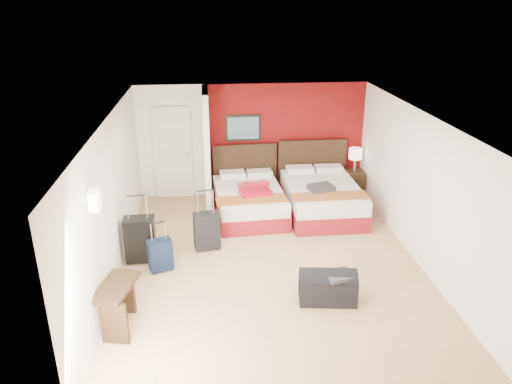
{
  "coord_description": "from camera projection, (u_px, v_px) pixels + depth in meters",
  "views": [
    {
      "loc": [
        -0.96,
        -7.14,
        4.23
      ],
      "look_at": [
        -0.16,
        0.8,
        1.0
      ],
      "focal_mm": 34.15,
      "sensor_mm": 36.0,
      "label": 1
    }
  ],
  "objects": [
    {
      "name": "jacket_draped",
      "position": [
        339.0,
        275.0,
        7.08
      ],
      "size": [
        0.47,
        0.42,
        0.05
      ],
      "primitive_type": "cube",
      "rotation": [
        0.0,
        0.0,
        0.25
      ],
      "color": "#333438",
      "rests_on": "duffel_bag"
    },
    {
      "name": "suitcase_black",
      "position": [
        140.0,
        241.0,
        8.22
      ],
      "size": [
        0.52,
        0.33,
        0.77
      ],
      "primitive_type": "cube",
      "rotation": [
        0.0,
        0.0,
        0.02
      ],
      "color": "black",
      "rests_on": "ground"
    },
    {
      "name": "bed_right",
      "position": [
        322.0,
        199.0,
        10.08
      ],
      "size": [
        1.48,
        2.1,
        0.63
      ],
      "primitive_type": "cube",
      "rotation": [
        0.0,
        0.0,
        0.01
      ],
      "color": "white",
      "rests_on": "ground"
    },
    {
      "name": "bed_left",
      "position": [
        249.0,
        202.0,
        10.0
      ],
      "size": [
        1.47,
        2.0,
        0.57
      ],
      "primitive_type": "cube",
      "rotation": [
        0.0,
        0.0,
        0.07
      ],
      "color": "white",
      "rests_on": "ground"
    },
    {
      "name": "desk",
      "position": [
        118.0,
        306.0,
        6.57
      ],
      "size": [
        0.58,
        0.88,
        0.67
      ],
      "primitive_type": "cube",
      "rotation": [
        0.0,
        0.0,
        -0.23
      ],
      "color": "black",
      "rests_on": "ground"
    },
    {
      "name": "red_accent_panel",
      "position": [
        286.0,
        140.0,
        10.84
      ],
      "size": [
        3.5,
        0.04,
        2.5
      ],
      "primitive_type": "cube",
      "color": "maroon",
      "rests_on": "ground"
    },
    {
      "name": "nightstand",
      "position": [
        353.0,
        183.0,
        10.96
      ],
      "size": [
        0.43,
        0.43,
        0.6
      ],
      "primitive_type": "cube",
      "rotation": [
        0.0,
        0.0,
        0.02
      ],
      "color": "#312010",
      "rests_on": "ground"
    },
    {
      "name": "entry_door",
      "position": [
        173.0,
        153.0,
        10.67
      ],
      "size": [
        0.82,
        0.06,
        2.05
      ],
      "primitive_type": "cube",
      "color": "silver",
      "rests_on": "ground"
    },
    {
      "name": "jacket_bundle",
      "position": [
        321.0,
        188.0,
        9.66
      ],
      "size": [
        0.55,
        0.48,
        0.11
      ],
      "primitive_type": "cube",
      "rotation": [
        0.0,
        0.0,
        0.27
      ],
      "color": "#36373B",
      "rests_on": "bed_right"
    },
    {
      "name": "ground",
      "position": [
        270.0,
        264.0,
        8.26
      ],
      "size": [
        6.5,
        6.5,
        0.0
      ],
      "primitive_type": "plane",
      "color": "#DAB486",
      "rests_on": "ground"
    },
    {
      "name": "suitcase_charcoal",
      "position": [
        207.0,
        232.0,
        8.64
      ],
      "size": [
        0.49,
        0.35,
        0.66
      ],
      "primitive_type": "cube",
      "rotation": [
        0.0,
        0.0,
        0.17
      ],
      "color": "black",
      "rests_on": "ground"
    },
    {
      "name": "table_lamp",
      "position": [
        355.0,
        160.0,
        10.75
      ],
      "size": [
        0.34,
        0.34,
        0.52
      ],
      "primitive_type": "cylinder",
      "rotation": [
        0.0,
        0.0,
        0.19
      ],
      "color": "white",
      "rests_on": "nightstand"
    },
    {
      "name": "red_suitcase_open",
      "position": [
        254.0,
        188.0,
        9.79
      ],
      "size": [
        0.76,
        0.92,
        0.1
      ],
      "primitive_type": "cube",
      "rotation": [
        0.0,
        0.0,
        0.23
      ],
      "color": "#AA0E20",
      "rests_on": "bed_left"
    },
    {
      "name": "room_walls",
      "position": [
        186.0,
        169.0,
        8.97
      ],
      "size": [
        5.02,
        6.52,
        2.5
      ],
      "color": "white",
      "rests_on": "ground"
    },
    {
      "name": "duffel_bag",
      "position": [
        328.0,
        288.0,
        7.2
      ],
      "size": [
        0.89,
        0.55,
        0.42
      ],
      "primitive_type": "cube",
      "rotation": [
        0.0,
        0.0,
        -0.13
      ],
      "color": "black",
      "rests_on": "ground"
    },
    {
      "name": "suitcase_navy",
      "position": [
        160.0,
        256.0,
        7.97
      ],
      "size": [
        0.43,
        0.34,
        0.52
      ],
      "primitive_type": "cube",
      "rotation": [
        0.0,
        0.0,
        0.33
      ],
      "color": "black",
      "rests_on": "ground"
    },
    {
      "name": "partition_wall",
      "position": [
        207.0,
        150.0,
        10.11
      ],
      "size": [
        0.12,
        1.2,
        2.5
      ],
      "primitive_type": "cube",
      "color": "silver",
      "rests_on": "ground"
    }
  ]
}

